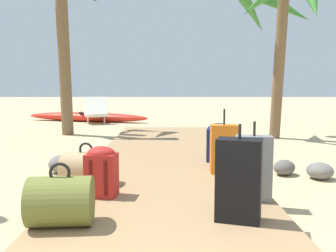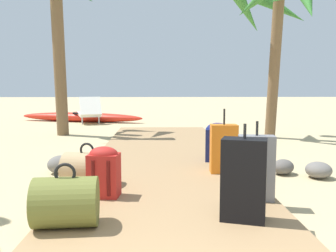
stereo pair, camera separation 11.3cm
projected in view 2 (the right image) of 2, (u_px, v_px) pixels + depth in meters
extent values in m
plane|color=tan|center=(166.00, 186.00, 4.33)|extent=(60.00, 60.00, 0.00)
cube|color=#9E7A51|center=(165.00, 166.00, 5.19)|extent=(2.09, 8.71, 0.08)
cube|color=navy|center=(218.00, 145.00, 5.32)|extent=(0.37, 0.31, 0.46)
ellipsoid|color=navy|center=(218.00, 129.00, 5.29)|extent=(0.35, 0.29, 0.17)
cylinder|color=black|center=(211.00, 146.00, 5.20)|extent=(0.04, 0.04, 0.37)
cylinder|color=black|center=(224.00, 146.00, 5.18)|extent=(0.04, 0.04, 0.37)
cube|color=slate|center=(256.00, 168.00, 3.52)|extent=(0.35, 0.21, 0.61)
cylinder|color=black|center=(257.00, 128.00, 3.48)|extent=(0.02, 0.02, 0.14)
cube|color=black|center=(244.00, 180.00, 2.98)|extent=(0.40, 0.31, 0.66)
cylinder|color=black|center=(245.00, 131.00, 2.94)|extent=(0.02, 0.02, 0.12)
cube|color=red|center=(104.00, 175.00, 3.63)|extent=(0.32, 0.26, 0.42)
ellipsoid|color=red|center=(104.00, 154.00, 3.60)|extent=(0.30, 0.25, 0.15)
cylinder|color=#5B110F|center=(93.00, 178.00, 3.52)|extent=(0.04, 0.04, 0.34)
cylinder|color=#5B110F|center=(108.00, 178.00, 3.51)|extent=(0.04, 0.04, 0.34)
cube|color=orange|center=(224.00, 149.00, 4.61)|extent=(0.33, 0.21, 0.60)
cylinder|color=black|center=(224.00, 117.00, 4.56)|extent=(0.02, 0.02, 0.19)
cylinder|color=tan|center=(87.00, 169.00, 4.08)|extent=(0.58, 0.45, 0.35)
torus|color=black|center=(87.00, 150.00, 4.06)|extent=(0.17, 0.06, 0.16)
cylinder|color=olive|center=(66.00, 202.00, 2.86)|extent=(0.51, 0.42, 0.39)
torus|color=black|center=(65.00, 174.00, 2.83)|extent=(0.17, 0.04, 0.16)
cylinder|color=brown|center=(59.00, 56.00, 8.32)|extent=(0.27, 0.53, 3.58)
cylinder|color=brown|center=(274.00, 68.00, 7.88)|extent=(0.23, 0.58, 3.03)
cone|color=#387A33|center=(308.00, 3.00, 7.63)|extent=(0.58, 1.26, 1.04)
cone|color=#387A33|center=(280.00, 8.00, 8.29)|extent=(1.27, 0.84, 0.95)
cone|color=#387A33|center=(245.00, 8.00, 8.22)|extent=(1.22, 1.27, 1.18)
cube|color=white|center=(89.00, 114.00, 11.43)|extent=(0.97, 1.51, 0.08)
cube|color=white|center=(90.00, 106.00, 10.84)|extent=(0.70, 0.61, 0.53)
cylinder|color=silver|center=(79.00, 118.00, 11.91)|extent=(0.04, 0.04, 0.22)
cylinder|color=silver|center=(94.00, 117.00, 12.05)|extent=(0.04, 0.04, 0.22)
cylinder|color=silver|center=(82.00, 121.00, 10.84)|extent=(0.04, 0.04, 0.22)
cylinder|color=silver|center=(99.00, 120.00, 10.99)|extent=(0.04, 0.04, 0.22)
ellipsoid|color=red|center=(81.00, 117.00, 11.68)|extent=(4.06, 1.59, 0.29)
torus|color=black|center=(80.00, 113.00, 11.67)|extent=(0.60, 0.60, 0.05)
ellipsoid|color=#5B5651|center=(283.00, 167.00, 4.87)|extent=(0.41, 0.41, 0.20)
ellipsoid|color=slate|center=(61.00, 164.00, 4.92)|extent=(0.42, 0.40, 0.24)
ellipsoid|color=slate|center=(319.00, 170.00, 4.67)|extent=(0.35, 0.37, 0.20)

